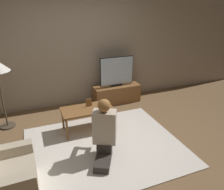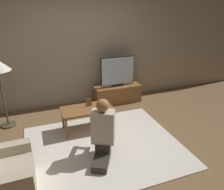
{
  "view_description": "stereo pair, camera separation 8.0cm",
  "coord_description": "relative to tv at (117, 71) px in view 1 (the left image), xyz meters",
  "views": [
    {
      "loc": [
        -0.99,
        -2.84,
        2.21
      ],
      "look_at": [
        0.4,
        0.68,
        0.61
      ],
      "focal_mm": 35.0,
      "sensor_mm": 36.0,
      "label": 1
    },
    {
      "loc": [
        -0.92,
        -2.87,
        2.21
      ],
      "look_at": [
        0.4,
        0.68,
        0.61
      ],
      "focal_mm": 35.0,
      "sensor_mm": 36.0,
      "label": 2
    }
  ],
  "objects": [
    {
      "name": "person_kneeling",
      "position": [
        -0.96,
        -1.82,
        -0.29
      ],
      "size": [
        0.6,
        0.85,
        0.96
      ],
      "rotation": [
        0.0,
        0.0,
        2.66
      ],
      "color": "#332D28",
      "rests_on": "rug"
    },
    {
      "name": "coffee_table",
      "position": [
        -0.98,
        -0.97,
        -0.37
      ],
      "size": [
        0.92,
        0.48,
        0.44
      ],
      "color": "brown",
      "rests_on": "ground_plane"
    },
    {
      "name": "tv_stand",
      "position": [
        0.0,
        -0.0,
        -0.55
      ],
      "size": [
        1.1,
        0.38,
        0.42
      ],
      "color": "brown",
      "rests_on": "ground_plane"
    },
    {
      "name": "ground_plane",
      "position": [
        -0.87,
        -1.59,
        -0.76
      ],
      "size": [
        10.0,
        10.0,
        0.0
      ],
      "primitive_type": "plane",
      "color": "brown"
    },
    {
      "name": "wall_back",
      "position": [
        -0.87,
        0.34,
        0.54
      ],
      "size": [
        10.0,
        0.06,
        2.6
      ],
      "color": "tan",
      "rests_on": "ground_plane"
    },
    {
      "name": "tv",
      "position": [
        0.0,
        0.0,
        0.0
      ],
      "size": [
        0.81,
        0.08,
        0.68
      ],
      "color": "black",
      "rests_on": "tv_stand"
    },
    {
      "name": "picture_frame",
      "position": [
        -0.93,
        -0.88,
        -0.24
      ],
      "size": [
        0.11,
        0.01,
        0.15
      ],
      "color": "brown",
      "rests_on": "coffee_table"
    },
    {
      "name": "rug",
      "position": [
        -0.87,
        -1.59,
        -0.76
      ],
      "size": [
        2.49,
        2.07,
        0.02
      ],
      "color": "silver",
      "rests_on": "ground_plane"
    }
  ]
}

